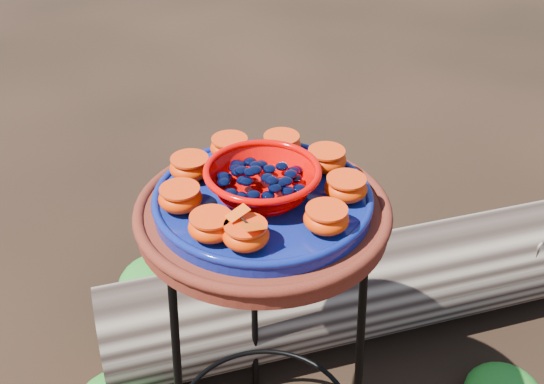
{
  "coord_description": "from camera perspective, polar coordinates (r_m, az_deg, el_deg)",
  "views": [
    {
      "loc": [
        -0.11,
        -1.0,
        1.45
      ],
      "look_at": [
        0.02,
        0.0,
        0.77
      ],
      "focal_mm": 45.0,
      "sensor_mm": 36.0,
      "label": 1
    }
  ],
  "objects": [
    {
      "name": "plant_stand",
      "position": [
        1.49,
        -0.66,
        -13.54
      ],
      "size": [
        0.44,
        0.44,
        0.7
      ],
      "primitive_type": null,
      "color": "black",
      "rests_on": "ground"
    },
    {
      "name": "orange_half_3",
      "position": [
        1.28,
        4.56,
        2.7
      ],
      "size": [
        0.08,
        0.08,
        0.04
      ],
      "primitive_type": "ellipsoid",
      "color": "#D23D00",
      "rests_on": "cobalt_plate"
    },
    {
      "name": "orange_half_4",
      "position": [
        1.33,
        0.8,
        3.95
      ],
      "size": [
        0.08,
        0.08,
        0.04
      ],
      "primitive_type": "ellipsoid",
      "color": "#D23D00",
      "rests_on": "cobalt_plate"
    },
    {
      "name": "butterfly",
      "position": [
        1.07,
        -2.24,
        -2.43
      ],
      "size": [
        0.1,
        0.08,
        0.01
      ],
      "primitive_type": null,
      "rotation": [
        0.0,
        0.0,
        0.5
      ],
      "color": "#DE4208",
      "rests_on": "orange_half_0"
    },
    {
      "name": "glass_gems",
      "position": [
        1.18,
        -0.81,
        2.46
      ],
      "size": [
        0.15,
        0.15,
        0.03
      ],
      "primitive_type": null,
      "color": "black",
      "rests_on": "red_bowl"
    },
    {
      "name": "orange_half_2",
      "position": [
        1.2,
        6.19,
        0.31
      ],
      "size": [
        0.08,
        0.08,
        0.04
      ],
      "primitive_type": "ellipsoid",
      "color": "#D23D00",
      "rests_on": "cobalt_plate"
    },
    {
      "name": "orange_half_8",
      "position": [
        1.11,
        -5.1,
        -2.89
      ],
      "size": [
        0.08,
        0.08,
        0.04
      ],
      "primitive_type": "ellipsoid",
      "color": "#D23D00",
      "rests_on": "cobalt_plate"
    },
    {
      "name": "foliage_back",
      "position": [
        2.11,
        -9.07,
        -7.5
      ],
      "size": [
        0.28,
        0.28,
        0.14
      ],
      "primitive_type": "ellipsoid",
      "color": "#1F621B",
      "rests_on": "ground"
    },
    {
      "name": "driftwood_log",
      "position": [
        1.98,
        8.71,
        -7.62
      ],
      "size": [
        1.6,
        0.67,
        0.29
      ],
      "primitive_type": null,
      "rotation": [
        0.0,
        0.0,
        0.17
      ],
      "color": "black",
      "rests_on": "ground"
    },
    {
      "name": "red_bowl",
      "position": [
        1.2,
        -0.79,
        0.82
      ],
      "size": [
        0.2,
        0.2,
        0.05
      ],
      "primitive_type": null,
      "color": "#CC0200",
      "rests_on": "cobalt_plate"
    },
    {
      "name": "orange_half_7",
      "position": [
        1.18,
        -7.67,
        -0.53
      ],
      "size": [
        0.08,
        0.08,
        0.04
      ],
      "primitive_type": "ellipsoid",
      "color": "#D23D00",
      "rests_on": "cobalt_plate"
    },
    {
      "name": "orange_half_1",
      "position": [
        1.12,
        4.56,
        -2.28
      ],
      "size": [
        0.08,
        0.08,
        0.04
      ],
      "primitive_type": "ellipsoid",
      "color": "#D23D00",
      "rests_on": "cobalt_plate"
    },
    {
      "name": "orange_half_5",
      "position": [
        1.32,
        -3.55,
        3.71
      ],
      "size": [
        0.08,
        0.08,
        0.04
      ],
      "primitive_type": "ellipsoid",
      "color": "#D23D00",
      "rests_on": "cobalt_plate"
    },
    {
      "name": "orange_half_0",
      "position": [
        1.09,
        -2.2,
        -3.62
      ],
      "size": [
        0.08,
        0.08,
        0.04
      ],
      "primitive_type": "ellipsoid",
      "color": "#D23D00",
      "rests_on": "cobalt_plate"
    },
    {
      "name": "terracotta_saucer",
      "position": [
        1.24,
        -0.77,
        -1.96
      ],
      "size": [
        0.46,
        0.46,
        0.04
      ],
      "primitive_type": "cylinder",
      "color": "#4D100D",
      "rests_on": "plant_stand"
    },
    {
      "name": "orange_half_6",
      "position": [
        1.26,
        -6.87,
        2.04
      ],
      "size": [
        0.08,
        0.08,
        0.04
      ],
      "primitive_type": "ellipsoid",
      "color": "#D23D00",
      "rests_on": "cobalt_plate"
    },
    {
      "name": "cobalt_plate",
      "position": [
        1.22,
        -0.78,
        -0.76
      ],
      "size": [
        0.39,
        0.39,
        0.03
      ],
      "primitive_type": "cylinder",
      "color": "#061445",
      "rests_on": "terracotta_saucer"
    }
  ]
}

